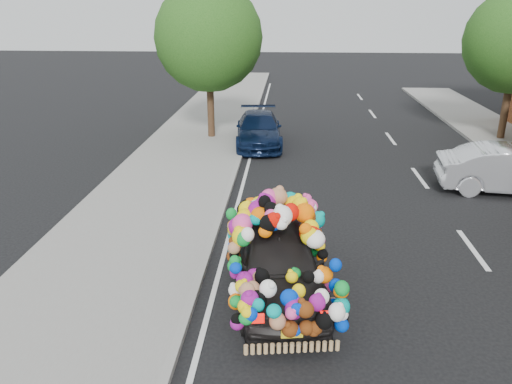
{
  "coord_description": "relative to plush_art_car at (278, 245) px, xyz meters",
  "views": [
    {
      "loc": [
        -0.63,
        -10.42,
        5.2
      ],
      "look_at": [
        -1.33,
        0.08,
        1.24
      ],
      "focal_mm": 35.0,
      "sensor_mm": 36.0,
      "label": 1
    }
  ],
  "objects": [
    {
      "name": "kerb",
      "position": [
        -1.57,
        2.07,
        -0.94
      ],
      "size": [
        0.15,
        60.0,
        0.13
      ],
      "primitive_type": "cube",
      "color": "gray",
      "rests_on": "ground"
    },
    {
      "name": "ground",
      "position": [
        0.78,
        2.07,
        -1.01
      ],
      "size": [
        100.0,
        100.0,
        0.0
      ],
      "primitive_type": "plane",
      "color": "black",
      "rests_on": "ground"
    },
    {
      "name": "silver_hatchback",
      "position": [
        6.68,
        5.92,
        -0.32
      ],
      "size": [
        4.29,
        1.89,
        1.37
      ],
      "primitive_type": "imported",
      "rotation": [
        0.0,
        0.0,
        1.46
      ],
      "color": "silver",
      "rests_on": "ground"
    },
    {
      "name": "plush_art_car",
      "position": [
        0.0,
        0.0,
        0.0
      ],
      "size": [
        2.48,
        4.34,
        1.99
      ],
      "rotation": [
        0.0,
        0.0,
        0.14
      ],
      "color": "black",
      "rests_on": "ground"
    },
    {
      "name": "sidewalk",
      "position": [
        -3.52,
        2.07,
        -0.95
      ],
      "size": [
        4.0,
        60.0,
        0.12
      ],
      "primitive_type": "cube",
      "color": "gray",
      "rests_on": "ground"
    },
    {
      "name": "navy_sedan",
      "position": [
        -1.02,
        10.77,
        -0.39
      ],
      "size": [
        2.05,
        4.39,
        1.24
      ],
      "primitive_type": "imported",
      "rotation": [
        0.0,
        0.0,
        0.07
      ],
      "color": "#0A1632",
      "rests_on": "ground"
    },
    {
      "name": "tree_near_sidewalk",
      "position": [
        -3.02,
        11.57,
        3.01
      ],
      "size": [
        4.2,
        4.2,
        6.13
      ],
      "color": "#332114",
      "rests_on": "ground"
    },
    {
      "name": "lane_markings",
      "position": [
        4.38,
        2.07,
        -1.0
      ],
      "size": [
        6.0,
        50.0,
        0.01
      ],
      "primitive_type": null,
      "color": "silver",
      "rests_on": "ground"
    }
  ]
}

